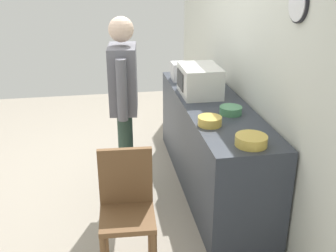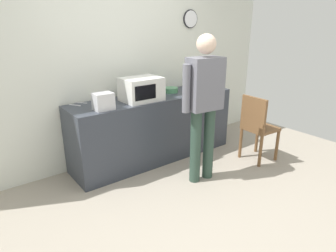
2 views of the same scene
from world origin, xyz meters
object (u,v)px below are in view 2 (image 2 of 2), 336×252
object	(u,v)px
fork_utensil	(75,105)
person_standing	(204,99)
cereal_bowl	(207,85)
mixing_bowl	(195,91)
sandwich_plate	(104,101)
salad_bowl	(171,90)
toaster	(103,101)
spoon_utensil	(81,103)
wooden_chair	(257,126)
microwave	(141,89)

from	to	relation	value
fork_utensil	person_standing	bearing A→B (deg)	-43.65
cereal_bowl	mixing_bowl	world-z (taller)	cereal_bowl
sandwich_plate	person_standing	bearing A→B (deg)	-52.06
salad_bowl	toaster	distance (m)	1.20
mixing_bowl	spoon_utensil	xyz separation A→B (m)	(-1.51, 0.47, -0.03)
wooden_chair	salad_bowl	bearing A→B (deg)	126.06
mixing_bowl	toaster	distance (m)	1.41
cereal_bowl	salad_bowl	bearing A→B (deg)	175.40
person_standing	toaster	bearing A→B (deg)	143.07
mixing_bowl	spoon_utensil	world-z (taller)	mixing_bowl
sandwich_plate	toaster	world-z (taller)	toaster
salad_bowl	toaster	xyz separation A→B (m)	(-1.18, -0.24, 0.07)
cereal_bowl	fork_utensil	world-z (taller)	cereal_bowl
microwave	sandwich_plate	size ratio (longest dim) A/B	1.85
wooden_chair	spoon_utensil	bearing A→B (deg)	148.84
person_standing	wooden_chair	xyz separation A→B (m)	(0.98, -0.07, -0.52)
toaster	mixing_bowl	bearing A→B (deg)	-0.72
salad_bowl	microwave	bearing A→B (deg)	-166.44
toaster	microwave	bearing A→B (deg)	9.19
mixing_bowl	wooden_chair	world-z (taller)	mixing_bowl
salad_bowl	person_standing	world-z (taller)	person_standing
spoon_utensil	microwave	bearing A→B (deg)	-27.33
microwave	cereal_bowl	xyz separation A→B (m)	(1.27, 0.09, -0.11)
toaster	person_standing	size ratio (longest dim) A/B	0.12
sandwich_plate	cereal_bowl	world-z (taller)	cereal_bowl
microwave	spoon_utensil	bearing A→B (deg)	152.67
salad_bowl	person_standing	size ratio (longest dim) A/B	0.11
wooden_chair	fork_utensil	bearing A→B (deg)	151.42
mixing_bowl	person_standing	world-z (taller)	person_standing
fork_utensil	person_standing	world-z (taller)	person_standing
microwave	salad_bowl	distance (m)	0.62
microwave	cereal_bowl	world-z (taller)	microwave
salad_bowl	spoon_utensil	bearing A→B (deg)	170.68
sandwich_plate	person_standing	size ratio (longest dim) A/B	0.15
cereal_bowl	person_standing	distance (m)	1.28
microwave	sandwich_plate	bearing A→B (deg)	154.37
cereal_bowl	mixing_bowl	xyz separation A→B (m)	(-0.44, -0.20, -0.00)
toaster	fork_utensil	world-z (taller)	toaster
person_standing	fork_utensil	bearing A→B (deg)	136.35
mixing_bowl	person_standing	bearing A→B (deg)	-124.69
cereal_bowl	toaster	size ratio (longest dim) A/B	1.11
salad_bowl	cereal_bowl	xyz separation A→B (m)	(0.67, -0.05, 0.00)
microwave	toaster	distance (m)	0.59
sandwich_plate	cereal_bowl	distance (m)	1.70
cereal_bowl	fork_utensil	size ratio (longest dim) A/B	1.44
salad_bowl	cereal_bowl	world-z (taller)	cereal_bowl
toaster	sandwich_plate	bearing A→B (deg)	63.15
fork_utensil	person_standing	xyz separation A→B (m)	(1.14, -1.08, 0.12)
salad_bowl	spoon_utensil	size ratio (longest dim) A/B	1.19
toaster	cereal_bowl	bearing A→B (deg)	5.69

